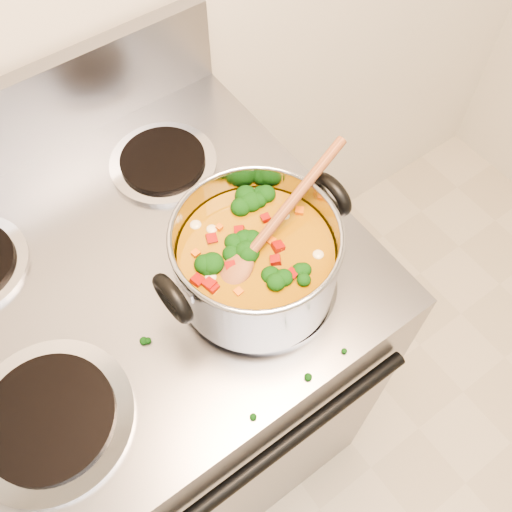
{
  "coord_description": "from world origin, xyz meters",
  "views": [
    {
      "loc": [
        -0.08,
        0.68,
        1.7
      ],
      "look_at": [
        0.16,
        1.02,
        1.01
      ],
      "focal_mm": 40.0,
      "sensor_mm": 36.0,
      "label": 1
    }
  ],
  "objects": [
    {
      "name": "wooden_spoon",
      "position": [
        0.18,
        1.02,
        1.04
      ],
      "size": [
        0.27,
        0.09,
        0.1
      ],
      "rotation": [
        0.0,
        0.0,
        0.24
      ],
      "color": "brown",
      "rests_on": "stockpot"
    },
    {
      "name": "cooktop_crumbs",
      "position": [
        0.04,
        1.13,
        0.92
      ],
      "size": [
        0.22,
        0.16,
        0.01
      ],
      "color": "black",
      "rests_on": "electric_range"
    },
    {
      "name": "stockpot",
      "position": [
        0.16,
        1.02,
        1.0
      ],
      "size": [
        0.29,
        0.24,
        0.14
      ],
      "rotation": [
        0.0,
        0.0,
        0.04
      ],
      "color": "#A6A6AE",
      "rests_on": "electric_range"
    },
    {
      "name": "electric_range",
      "position": [
        -0.0,
        1.16,
        0.47
      ],
      "size": [
        0.75,
        0.68,
        1.08
      ],
      "color": "gray",
      "rests_on": "ground"
    }
  ]
}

